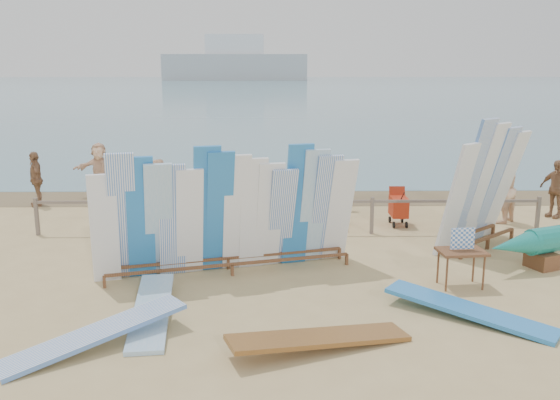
{
  "coord_description": "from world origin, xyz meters",
  "views": [
    {
      "loc": [
        -0.39,
        -10.73,
        3.91
      ],
      "look_at": [
        -0.22,
        2.28,
        1.0
      ],
      "focal_mm": 38.0,
      "sensor_mm": 36.0,
      "label": 1
    }
  ],
  "objects_px": {
    "main_surfboard_rack": "(229,216)",
    "stroller": "(398,210)",
    "beachgoer_11": "(100,170)",
    "beach_chair_left": "(328,214)",
    "flat_board_a": "(152,316)",
    "beachgoer_9": "(471,182)",
    "flat_board_d": "(468,318)",
    "beachgoer_6": "(321,193)",
    "vendor_table": "(461,267)",
    "beach_chair_right": "(323,215)",
    "beachgoer_extra_1": "(36,179)",
    "flat_board_e": "(96,347)",
    "beachgoer_5": "(326,181)",
    "flat_board_c": "(320,348)",
    "beachgoer_10": "(556,189)",
    "side_surfboard_rack": "(482,189)",
    "beachgoer_8": "(503,189)",
    "beachgoer_2": "(158,189)"
  },
  "relations": [
    {
      "from": "beachgoer_9",
      "to": "beachgoer_2",
      "type": "xyz_separation_m",
      "value": [
        -8.57,
        -0.89,
        0.01
      ]
    },
    {
      "from": "stroller",
      "to": "vendor_table",
      "type": "bearing_deg",
      "value": -86.56
    },
    {
      "from": "beachgoer_6",
      "to": "beachgoer_5",
      "type": "bearing_deg",
      "value": -164.79
    },
    {
      "from": "side_surfboard_rack",
      "to": "flat_board_a",
      "type": "bearing_deg",
      "value": 169.07
    },
    {
      "from": "side_surfboard_rack",
      "to": "beachgoer_2",
      "type": "bearing_deg",
      "value": 120.29
    },
    {
      "from": "beach_chair_left",
      "to": "beachgoer_2",
      "type": "height_order",
      "value": "beachgoer_2"
    },
    {
      "from": "flat_board_e",
      "to": "beach_chair_left",
      "type": "relative_size",
      "value": 2.77
    },
    {
      "from": "beachgoer_extra_1",
      "to": "main_surfboard_rack",
      "type": "bearing_deg",
      "value": 19.73
    },
    {
      "from": "side_surfboard_rack",
      "to": "flat_board_c",
      "type": "bearing_deg",
      "value": -169.49
    },
    {
      "from": "beachgoer_11",
      "to": "beachgoer_9",
      "type": "relative_size",
      "value": 1.06
    },
    {
      "from": "flat_board_a",
      "to": "beachgoer_11",
      "type": "distance_m",
      "value": 9.83
    },
    {
      "from": "beach_chair_left",
      "to": "beachgoer_2",
      "type": "bearing_deg",
      "value": 172.68
    },
    {
      "from": "flat_board_a",
      "to": "beachgoer_10",
      "type": "distance_m",
      "value": 11.43
    },
    {
      "from": "beachgoer_11",
      "to": "stroller",
      "type": "bearing_deg",
      "value": -20.58
    },
    {
      "from": "vendor_table",
      "to": "beachgoer_5",
      "type": "height_order",
      "value": "beachgoer_5"
    },
    {
      "from": "flat_board_c",
      "to": "vendor_table",
      "type": "bearing_deg",
      "value": -68.55
    },
    {
      "from": "flat_board_a",
      "to": "flat_board_e",
      "type": "distance_m",
      "value": 1.21
    },
    {
      "from": "beachgoer_11",
      "to": "beachgoer_9",
      "type": "distance_m",
      "value": 11.07
    },
    {
      "from": "beach_chair_right",
      "to": "beachgoer_10",
      "type": "xyz_separation_m",
      "value": [
        6.23,
        0.6,
        0.55
      ]
    },
    {
      "from": "flat_board_c",
      "to": "stroller",
      "type": "bearing_deg",
      "value": -40.29
    },
    {
      "from": "flat_board_a",
      "to": "beachgoer_8",
      "type": "distance_m",
      "value": 9.82
    },
    {
      "from": "flat_board_e",
      "to": "beachgoer_5",
      "type": "bearing_deg",
      "value": 117.12
    },
    {
      "from": "vendor_table",
      "to": "flat_board_a",
      "type": "bearing_deg",
      "value": -171.72
    },
    {
      "from": "side_surfboard_rack",
      "to": "beachgoer_11",
      "type": "relative_size",
      "value": 1.74
    },
    {
      "from": "main_surfboard_rack",
      "to": "beachgoer_11",
      "type": "bearing_deg",
      "value": 107.25
    },
    {
      "from": "beachgoer_5",
      "to": "flat_board_c",
      "type": "bearing_deg",
      "value": 122.32
    },
    {
      "from": "beachgoer_9",
      "to": "beachgoer_10",
      "type": "bearing_deg",
      "value": 9.47
    },
    {
      "from": "flat_board_c",
      "to": "beachgoer_extra_1",
      "type": "height_order",
      "value": "beachgoer_extra_1"
    },
    {
      "from": "beachgoer_10",
      "to": "side_surfboard_rack",
      "type": "bearing_deg",
      "value": -80.24
    },
    {
      "from": "beachgoer_11",
      "to": "beachgoer_9",
      "type": "xyz_separation_m",
      "value": [
        10.9,
        -1.94,
        -0.05
      ]
    },
    {
      "from": "beachgoer_11",
      "to": "beachgoer_5",
      "type": "xyz_separation_m",
      "value": [
        6.85,
        -1.65,
        -0.06
      ]
    },
    {
      "from": "beachgoer_9",
      "to": "side_surfboard_rack",
      "type": "bearing_deg",
      "value": -71.78
    },
    {
      "from": "beach_chair_left",
      "to": "beachgoer_11",
      "type": "relative_size",
      "value": 0.58
    },
    {
      "from": "flat_board_e",
      "to": "beach_chair_left",
      "type": "distance_m",
      "value": 7.8
    },
    {
      "from": "main_surfboard_rack",
      "to": "stroller",
      "type": "distance_m",
      "value": 5.39
    },
    {
      "from": "beachgoer_9",
      "to": "flat_board_c",
      "type": "bearing_deg",
      "value": -86.65
    },
    {
      "from": "beachgoer_11",
      "to": "flat_board_e",
      "type": "bearing_deg",
      "value": -72.51
    },
    {
      "from": "vendor_table",
      "to": "beach_chair_left",
      "type": "relative_size",
      "value": 1.14
    },
    {
      "from": "flat_board_c",
      "to": "beachgoer_9",
      "type": "xyz_separation_m",
      "value": [
        4.89,
        8.38,
        0.78
      ]
    },
    {
      "from": "beach_chair_right",
      "to": "beachgoer_2",
      "type": "height_order",
      "value": "beachgoer_2"
    },
    {
      "from": "main_surfboard_rack",
      "to": "beach_chair_right",
      "type": "height_order",
      "value": "main_surfboard_rack"
    },
    {
      "from": "flat_board_a",
      "to": "beachgoer_9",
      "type": "height_order",
      "value": "beachgoer_9"
    },
    {
      "from": "main_surfboard_rack",
      "to": "beachgoer_11",
      "type": "height_order",
      "value": "main_surfboard_rack"
    },
    {
      "from": "flat_board_e",
      "to": "beach_chair_left",
      "type": "bearing_deg",
      "value": 111.87
    },
    {
      "from": "beachgoer_11",
      "to": "beachgoer_10",
      "type": "distance_m",
      "value": 13.17
    },
    {
      "from": "flat_board_d",
      "to": "beachgoer_6",
      "type": "xyz_separation_m",
      "value": [
        -1.91,
        5.69,
        0.85
      ]
    },
    {
      "from": "flat_board_c",
      "to": "main_surfboard_rack",
      "type": "bearing_deg",
      "value": 5.17
    },
    {
      "from": "beachgoer_6",
      "to": "beachgoer_extra_1",
      "type": "relative_size",
      "value": 1.08
    },
    {
      "from": "beach_chair_right",
      "to": "beachgoer_extra_1",
      "type": "xyz_separation_m",
      "value": [
        -8.09,
        2.13,
        0.56
      ]
    },
    {
      "from": "beach_chair_right",
      "to": "beachgoer_8",
      "type": "relative_size",
      "value": 0.44
    }
  ]
}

